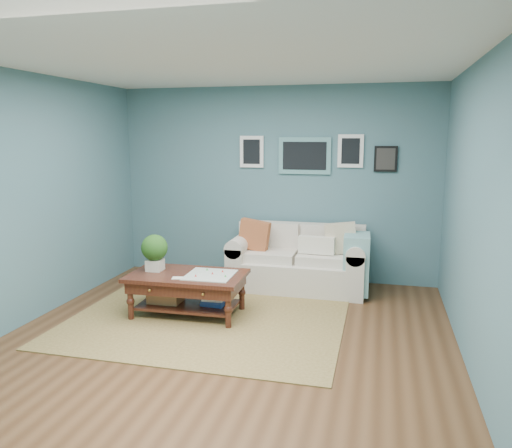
% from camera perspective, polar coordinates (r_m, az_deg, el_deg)
% --- Properties ---
extents(room_shell, '(5.00, 5.02, 2.70)m').
position_cam_1_polar(room_shell, '(4.71, -3.78, 1.91)').
color(room_shell, brown).
rests_on(room_shell, ground).
extents(area_rug, '(3.00, 2.40, 0.01)m').
position_cam_1_polar(area_rug, '(5.67, -5.66, -10.83)').
color(area_rug, brown).
rests_on(area_rug, ground).
extents(loveseat, '(1.83, 0.83, 0.94)m').
position_cam_1_polar(loveseat, '(6.68, 5.48, -4.21)').
color(loveseat, '#EFE4D0').
rests_on(loveseat, ground).
extents(coffee_table, '(1.32, 0.79, 0.91)m').
position_cam_1_polar(coffee_table, '(5.76, -8.47, -6.38)').
color(coffee_table, '#36120F').
rests_on(coffee_table, ground).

